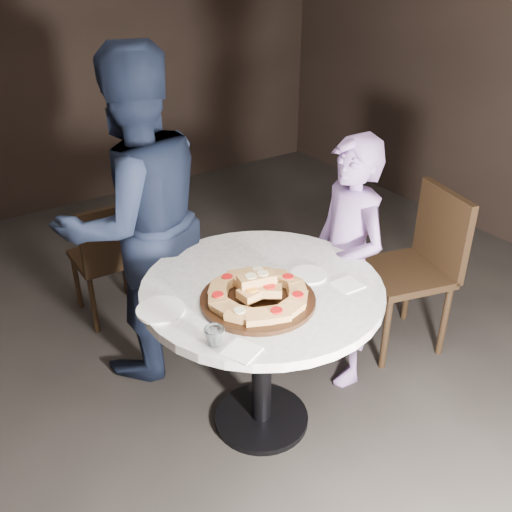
# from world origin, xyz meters

# --- Properties ---
(floor) EXTENTS (7.00, 7.00, 0.00)m
(floor) POSITION_xyz_m (0.00, 0.00, 0.00)
(floor) COLOR black
(floor) RESTS_ON ground
(table) EXTENTS (1.25, 1.25, 0.85)m
(table) POSITION_xyz_m (0.08, 0.10, 0.69)
(table) COLOR black
(table) RESTS_ON ground
(serving_board) EXTENTS (0.53, 0.53, 0.02)m
(serving_board) POSITION_xyz_m (-0.02, -0.01, 0.86)
(serving_board) COLOR black
(serving_board) RESTS_ON table
(focaccia_pile) EXTENTS (0.46, 0.46, 0.12)m
(focaccia_pile) POSITION_xyz_m (-0.02, -0.01, 0.91)
(focaccia_pile) COLOR #BA8348
(focaccia_pile) RESTS_ON serving_board
(plate_left) EXTENTS (0.24, 0.24, 0.01)m
(plate_left) POSITION_xyz_m (-0.40, 0.17, 0.85)
(plate_left) COLOR white
(plate_left) RESTS_ON table
(plate_right) EXTENTS (0.22, 0.22, 0.01)m
(plate_right) POSITION_xyz_m (0.31, 0.04, 0.85)
(plate_right) COLOR white
(plate_right) RESTS_ON table
(water_glass) EXTENTS (0.10, 0.10, 0.08)m
(water_glass) POSITION_xyz_m (-0.33, -0.16, 0.89)
(water_glass) COLOR silver
(water_glass) RESTS_ON table
(napkin_near) EXTENTS (0.16, 0.16, 0.01)m
(napkin_near) POSITION_xyz_m (-0.27, -0.26, 0.85)
(napkin_near) COLOR white
(napkin_near) RESTS_ON table
(napkin_far) EXTENTS (0.12, 0.12, 0.01)m
(napkin_far) POSITION_xyz_m (0.40, -0.13, 0.85)
(napkin_far) COLOR white
(napkin_far) RESTS_ON table
(chair_far) EXTENTS (0.41, 0.43, 0.85)m
(chair_far) POSITION_xyz_m (-0.18, 1.43, 0.49)
(chair_far) COLOR black
(chair_far) RESTS_ON ground
(chair_right) EXTENTS (0.60, 0.58, 1.00)m
(chair_right) POSITION_xyz_m (1.27, 0.16, 0.58)
(chair_right) COLOR black
(chair_right) RESTS_ON ground
(diner_navy) EXTENTS (0.94, 0.75, 1.85)m
(diner_navy) POSITION_xyz_m (-0.17, 0.91, 0.93)
(diner_navy) COLOR #141C32
(diner_navy) RESTS_ON ground
(diner_teal) EXTENTS (0.41, 0.56, 1.43)m
(diner_teal) POSITION_xyz_m (0.69, 0.18, 0.71)
(diner_teal) COLOR #8369A9
(diner_teal) RESTS_ON ground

